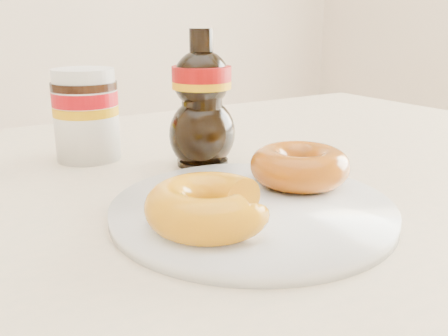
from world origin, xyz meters
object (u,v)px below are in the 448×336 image
plate (252,209)px  syrup_bottle (202,99)px  donut_bitten (209,206)px  nutella_jar (86,111)px  dining_table (174,266)px  donut_whole (300,166)px

plate → syrup_bottle: 0.20m
donut_bitten → nutella_jar: size_ratio=0.89×
dining_table → plate: bearing=-67.2°
dining_table → donut_bitten: bearing=-101.6°
dining_table → nutella_jar: bearing=98.4°
plate → donut_whole: donut_whole is taller
donut_bitten → donut_whole: bearing=15.9°
donut_whole → donut_bitten: bearing=-160.7°
syrup_bottle → nutella_jar: bearing=137.2°
plate → donut_bitten: (-0.06, -0.03, 0.02)m
plate → nutella_jar: nutella_jar is taller
donut_whole → dining_table: bearing=149.3°
dining_table → donut_bitten: donut_bitten is taller
dining_table → syrup_bottle: syrup_bottle is taller
plate → donut_whole: size_ratio=2.56×
dining_table → donut_bitten: (-0.02, -0.12, 0.11)m
donut_bitten → syrup_bottle: 0.24m
dining_table → donut_whole: (0.12, -0.07, 0.12)m
dining_table → donut_whole: donut_whole is taller
nutella_jar → syrup_bottle: size_ratio=0.70×
plate → dining_table: bearing=112.8°
syrup_bottle → dining_table: bearing=-135.8°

